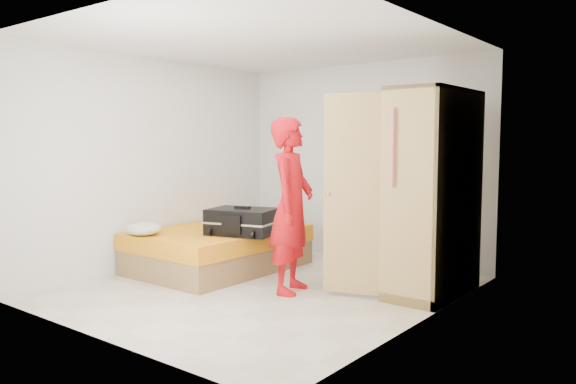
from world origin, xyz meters
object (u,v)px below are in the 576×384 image
Objects in this scene: wardrobe at (427,198)px; suitcase at (243,222)px; round_cushion at (144,229)px; bed at (219,249)px; person at (292,205)px.

suitcase is at bearing -163.26° from wardrobe.
bed is at bearing 68.27° from round_cushion.
bed is 2.66m from wardrobe.
suitcase is at bearing 41.53° from round_cushion.
round_cushion is at bearing -154.62° from wardrobe.
suitcase is at bearing 59.90° from person.
bed is 5.13× the size of round_cushion.
wardrobe is 3.18m from round_cushion.
bed is 1.11× the size of person.
suitcase is 2.26× the size of round_cushion.
bed is at bearing -168.99° from wardrobe.
wardrobe reaches higher than person.
person is (-1.16, -0.77, -0.09)m from wardrobe.
wardrobe is 1.15× the size of person.
bed is at bearing 59.21° from person.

